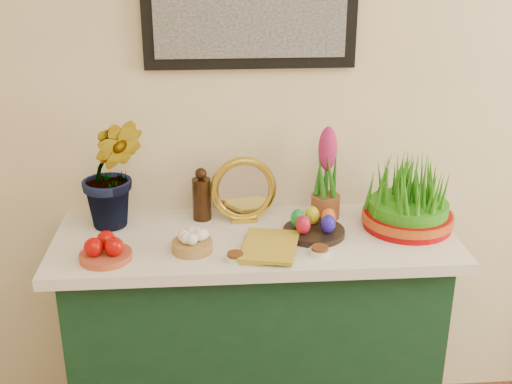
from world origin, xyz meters
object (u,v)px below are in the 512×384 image
mirror (244,190)px  book (243,244)px  sideboard (255,345)px  hyacinth_green (111,155)px  wheatgrass_sabzeh (409,197)px

mirror → book: 0.26m
sideboard → mirror: (-0.03, 0.13, 0.58)m
sideboard → hyacinth_green: bearing=167.4°
mirror → wheatgrass_sabzeh: 0.59m
sideboard → hyacinth_green: 0.89m
sideboard → book: book is taller
book → wheatgrass_sabzeh: wheatgrass_sabzeh is taller
book → wheatgrass_sabzeh: size_ratio=0.74×
mirror → book: mirror is taller
mirror → wheatgrass_sabzeh: (0.58, -0.11, -0.00)m
mirror → book: size_ratio=1.02×
hyacinth_green → wheatgrass_sabzeh: (1.04, -0.09, -0.15)m
wheatgrass_sabzeh → mirror: bearing=169.8°
sideboard → wheatgrass_sabzeh: size_ratio=4.02×
hyacinth_green → book: bearing=-28.7°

